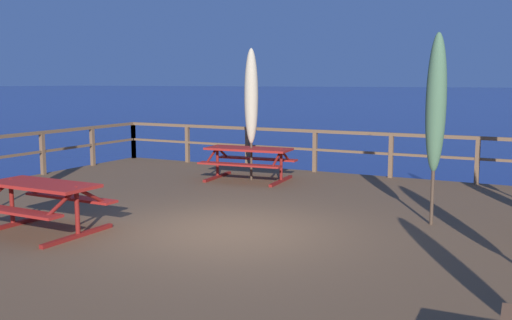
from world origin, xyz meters
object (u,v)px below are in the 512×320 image
Objects in this scene: picnic_table_front_left at (43,197)px; patio_umbrella_short_back at (251,97)px; patio_umbrella_tall_mid_left at (436,104)px; picnic_table_mid_right at (249,156)px.

picnic_table_front_left is 0.59× the size of patio_umbrella_short_back.
patio_umbrella_tall_mid_left reaches higher than picnic_table_front_left.
picnic_table_mid_right is 0.69× the size of patio_umbrella_short_back.
picnic_table_front_left is 0.85× the size of picnic_table_mid_right.
patio_umbrella_short_back is (0.65, 5.66, 1.40)m from picnic_table_front_left.
patio_umbrella_tall_mid_left is at bearing -27.97° from patio_umbrella_short_back.
picnic_table_front_left is 6.31m from patio_umbrella_tall_mid_left.
picnic_table_mid_right is at bearing 83.93° from picnic_table_front_left.
patio_umbrella_tall_mid_left is (5.24, 3.22, 1.40)m from picnic_table_front_left.
patio_umbrella_short_back is (-4.59, 2.44, -0.00)m from patio_umbrella_tall_mid_left.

